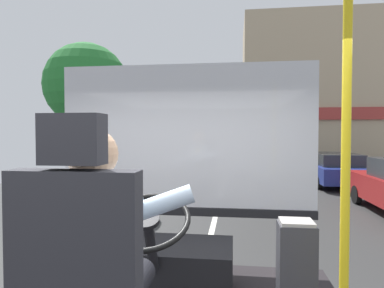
{
  "coord_description": "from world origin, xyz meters",
  "views": [
    {
      "loc": [
        0.49,
        -1.6,
        2.05
      ],
      "look_at": [
        0.06,
        1.66,
        1.94
      ],
      "focal_mm": 31.19,
      "sensor_mm": 36.0,
      "label": 1
    }
  ],
  "objects_px": {
    "bus_driver": "(98,249)",
    "steering_console": "(162,266)",
    "parked_car_blue": "(334,168)",
    "handrail_pole": "(345,194)",
    "parked_car_black": "(310,158)",
    "fare_box": "(296,280)"
  },
  "relations": [
    {
      "from": "steering_console",
      "to": "parked_car_blue",
      "type": "relative_size",
      "value": 0.25
    },
    {
      "from": "bus_driver",
      "to": "steering_console",
      "type": "relative_size",
      "value": 0.74
    },
    {
      "from": "bus_driver",
      "to": "parked_car_black",
      "type": "xyz_separation_m",
      "value": [
        4.63,
        17.67,
        -0.88
      ]
    },
    {
      "from": "fare_box",
      "to": "parked_car_black",
      "type": "distance_m",
      "value": 17.3
    },
    {
      "from": "steering_console",
      "to": "fare_box",
      "type": "relative_size",
      "value": 1.48
    },
    {
      "from": "handrail_pole",
      "to": "steering_console",
      "type": "bearing_deg",
      "value": 142.49
    },
    {
      "from": "steering_console",
      "to": "handrail_pole",
      "type": "distance_m",
      "value": 1.58
    },
    {
      "from": "parked_car_blue",
      "to": "parked_car_black",
      "type": "distance_m",
      "value": 5.15
    },
    {
      "from": "bus_driver",
      "to": "handrail_pole",
      "type": "height_order",
      "value": "handrail_pole"
    },
    {
      "from": "steering_console",
      "to": "parked_car_blue",
      "type": "xyz_separation_m",
      "value": [
        4.45,
        11.31,
        -0.35
      ]
    },
    {
      "from": "handrail_pole",
      "to": "parked_car_blue",
      "type": "xyz_separation_m",
      "value": [
        3.35,
        12.15,
        -1.11
      ]
    },
    {
      "from": "steering_console",
      "to": "parked_car_black",
      "type": "xyz_separation_m",
      "value": [
        4.63,
        16.45,
        -0.31
      ]
    },
    {
      "from": "bus_driver",
      "to": "steering_console",
      "type": "distance_m",
      "value": 1.34
    },
    {
      "from": "handrail_pole",
      "to": "parked_car_blue",
      "type": "relative_size",
      "value": 0.45
    },
    {
      "from": "handrail_pole",
      "to": "bus_driver",
      "type": "bearing_deg",
      "value": -161.16
    },
    {
      "from": "steering_console",
      "to": "handrail_pole",
      "type": "relative_size",
      "value": 0.56
    },
    {
      "from": "bus_driver",
      "to": "steering_console",
      "type": "bearing_deg",
      "value": 90.0
    },
    {
      "from": "fare_box",
      "to": "parked_car_blue",
      "type": "distance_m",
      "value": 12.28
    },
    {
      "from": "fare_box",
      "to": "parked_car_black",
      "type": "relative_size",
      "value": 0.18
    },
    {
      "from": "steering_console",
      "to": "fare_box",
      "type": "xyz_separation_m",
      "value": [
        0.94,
        -0.45,
        0.14
      ]
    },
    {
      "from": "steering_console",
      "to": "parked_car_black",
      "type": "bearing_deg",
      "value": 74.29
    },
    {
      "from": "handrail_pole",
      "to": "fare_box",
      "type": "distance_m",
      "value": 0.75
    }
  ]
}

